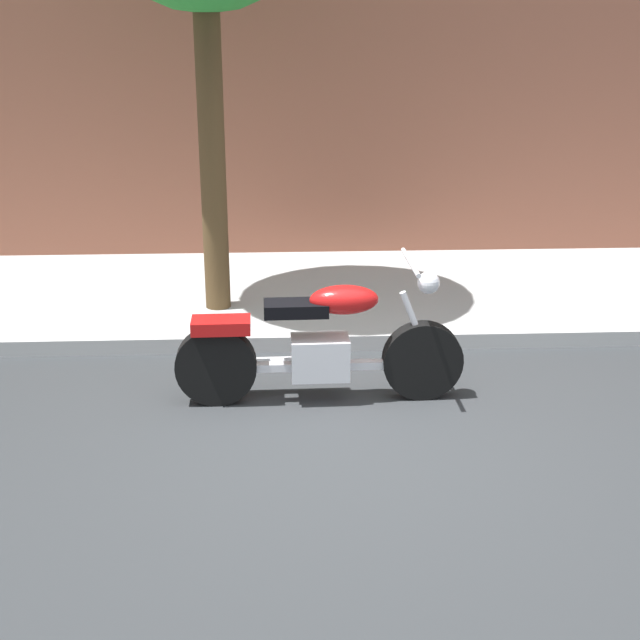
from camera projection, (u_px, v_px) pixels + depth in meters
name	position (u px, v px, depth m)	size (l,w,h in m)	color
ground_plane	(349.00, 439.00, 6.25)	(60.00, 60.00, 0.00)	#303335
sidewalk	(326.00, 295.00, 9.10)	(18.33, 2.80, 0.14)	#AFAFAF
motorcycle	(320.00, 346.00, 6.71)	(2.20, 0.70, 1.12)	black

